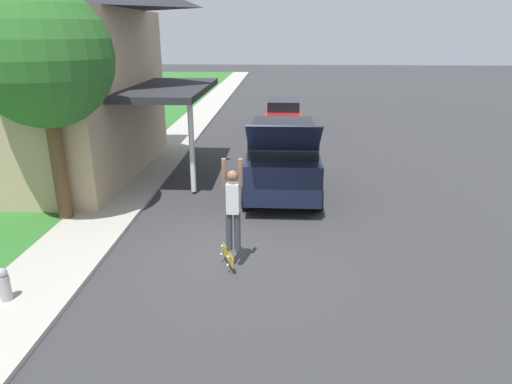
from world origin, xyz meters
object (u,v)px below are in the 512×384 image
Objects in this scene: skateboarder at (233,204)px; skateboard at (227,255)px; lawn_tree_near at (43,59)px; fire_hydrant at (4,285)px; car_down_street at (283,113)px; suv_parked at (283,157)px.

skateboarder is 2.73× the size of skateboard.
skateboard is (4.47, -2.30, -3.76)m from lawn_tree_near.
lawn_tree_near is at bearing 153.66° from skateboarder.
fire_hydrant is at bearing -158.05° from skateboarder.
car_down_street is at bearing 73.14° from fire_hydrant.
skateboard is (-0.13, -0.02, -1.12)m from skateboarder.
skateboarder is (-1.01, -4.69, 0.29)m from suv_parked.
skateboard is (-1.14, -4.72, -0.83)m from suv_parked.
fire_hydrant is at bearing -80.19° from lawn_tree_near.
skateboarder is 3.05× the size of fire_hydrant.
suv_parked is at bearing 23.35° from lawn_tree_near.
lawn_tree_near reaches higher than suv_parked.
skateboarder is (4.60, -2.28, -2.64)m from lawn_tree_near.
fire_hydrant is at bearing -128.18° from suv_parked.
car_down_street reaches higher than fire_hydrant.
car_down_street is (5.66, 12.62, -3.35)m from lawn_tree_near.
skateboarder reaches higher than fire_hydrant.
skateboard is (-1.19, -14.92, -0.41)m from car_down_street.
lawn_tree_near is 1.09× the size of suv_parked.
skateboarder is (-1.07, -14.90, 0.71)m from car_down_street.
suv_parked is 2.66× the size of skateboarder.
fire_hydrant is (-4.99, -16.48, -0.29)m from car_down_street.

